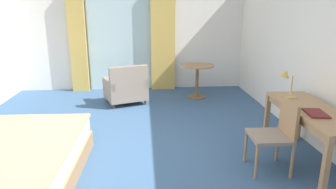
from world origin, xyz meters
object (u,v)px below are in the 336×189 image
at_px(closed_book, 316,113).
at_px(round_cafe_table, 197,73).
at_px(desk_chair, 276,132).
at_px(armchair_by_window, 126,88).
at_px(writing_desk, 313,116).
at_px(desk_lamp, 286,78).

bearing_deg(closed_book, round_cafe_table, 111.33).
relative_size(desk_chair, armchair_by_window, 0.90).
height_order(desk_chair, closed_book, desk_chair).
bearing_deg(closed_book, desk_chair, 170.62).
relative_size(closed_book, round_cafe_table, 0.43).
relative_size(writing_desk, desk_chair, 1.81).
bearing_deg(desk_chair, writing_desk, 6.80).
relative_size(desk_chair, closed_book, 2.76).
bearing_deg(closed_book, armchair_by_window, 136.23).
bearing_deg(armchair_by_window, writing_desk, -48.87).
height_order(closed_book, armchair_by_window, armchair_by_window).
distance_m(writing_desk, round_cafe_table, 3.18).
distance_m(desk_lamp, round_cafe_table, 2.69).
xyz_separation_m(writing_desk, desk_chair, (-0.46, -0.06, -0.17)).
bearing_deg(writing_desk, closed_book, -114.65).
distance_m(desk_lamp, closed_book, 0.74).
height_order(closed_book, round_cafe_table, closed_book).
bearing_deg(desk_lamp, desk_chair, -120.57).
bearing_deg(desk_lamp, writing_desk, -76.59).
bearing_deg(round_cafe_table, armchair_by_window, -167.84).
xyz_separation_m(desk_chair, round_cafe_table, (-0.40, 3.12, 0.05)).
distance_m(desk_lamp, armchair_by_window, 3.24).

